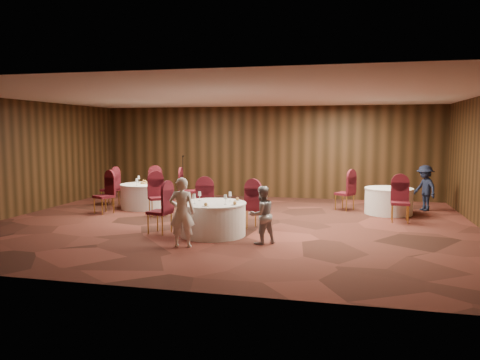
% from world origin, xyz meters
% --- Properties ---
extents(ground, '(12.00, 12.00, 0.00)m').
position_xyz_m(ground, '(0.00, 0.00, 0.00)').
color(ground, black).
rests_on(ground, ground).
extents(room_shell, '(12.00, 12.00, 12.00)m').
position_xyz_m(room_shell, '(0.00, 0.00, 1.96)').
color(room_shell, silver).
rests_on(room_shell, ground).
extents(table_main, '(1.51, 1.51, 0.74)m').
position_xyz_m(table_main, '(-0.08, -1.32, 0.38)').
color(table_main, silver).
rests_on(table_main, ground).
extents(table_left, '(1.43, 1.43, 0.74)m').
position_xyz_m(table_left, '(-3.16, 1.76, 0.38)').
color(table_left, silver).
rests_on(table_left, ground).
extents(table_right, '(1.34, 1.34, 0.74)m').
position_xyz_m(table_right, '(4.00, 2.41, 0.38)').
color(table_right, silver).
rests_on(table_right, ground).
extents(chairs_main, '(2.74, 1.90, 1.00)m').
position_xyz_m(chairs_main, '(-0.38, -0.66, 0.50)').
color(chairs_main, '#440D10').
rests_on(chairs_main, ground).
extents(chairs_left, '(3.10, 2.99, 1.00)m').
position_xyz_m(chairs_left, '(-3.16, 1.73, 0.50)').
color(chairs_left, '#440D10').
rests_on(chairs_left, ground).
extents(chairs_right, '(2.04, 2.18, 1.00)m').
position_xyz_m(chairs_right, '(3.49, 2.03, 0.50)').
color(chairs_right, '#440D10').
rests_on(chairs_right, ground).
extents(tabletop_main, '(1.05, 1.08, 0.22)m').
position_xyz_m(tabletop_main, '(0.10, -1.39, 0.84)').
color(tabletop_main, silver).
rests_on(tabletop_main, table_main).
extents(tabletop_left, '(0.77, 0.83, 0.22)m').
position_xyz_m(tabletop_left, '(-3.15, 1.77, 0.82)').
color(tabletop_left, silver).
rests_on(tabletop_left, table_left).
extents(tabletop_right, '(0.08, 0.08, 0.22)m').
position_xyz_m(tabletop_right, '(4.23, 2.13, 0.90)').
color(tabletop_right, silver).
rests_on(tabletop_right, table_right).
extents(mic_stand, '(0.24, 0.24, 1.50)m').
position_xyz_m(mic_stand, '(-2.72, 3.99, 0.43)').
color(mic_stand, black).
rests_on(mic_stand, ground).
extents(woman_a, '(0.56, 0.42, 1.42)m').
position_xyz_m(woman_a, '(-0.37, -2.50, 0.71)').
color(woman_a, white).
rests_on(woman_a, ground).
extents(woman_b, '(0.75, 0.73, 1.21)m').
position_xyz_m(woman_b, '(1.15, -1.88, 0.61)').
color(woman_b, '#A2A2A7').
rests_on(woman_b, ground).
extents(man_c, '(0.86, 1.00, 1.34)m').
position_xyz_m(man_c, '(5.07, 3.23, 0.67)').
color(man_c, black).
rests_on(man_c, ground).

